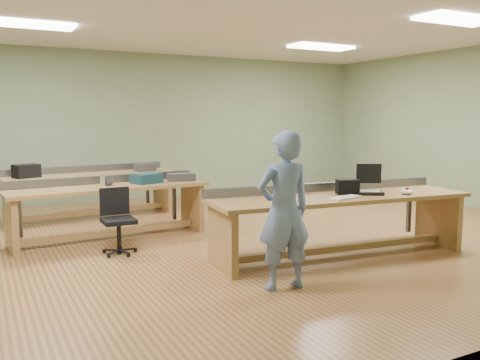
# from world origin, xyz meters

# --- Properties ---
(floor) EXTENTS (10.00, 10.00, 0.00)m
(floor) POSITION_xyz_m (0.00, 0.00, 0.00)
(floor) COLOR #9D6D3B
(floor) RESTS_ON ground
(ceiling) EXTENTS (10.00, 10.00, 0.00)m
(ceiling) POSITION_xyz_m (0.00, 0.00, 3.00)
(ceiling) COLOR silver
(ceiling) RESTS_ON wall_back
(wall_back) EXTENTS (10.00, 0.04, 3.00)m
(wall_back) POSITION_xyz_m (0.00, 4.00, 1.50)
(wall_back) COLOR gray
(wall_back) RESTS_ON floor
(wall_right) EXTENTS (0.04, 8.00, 3.00)m
(wall_right) POSITION_xyz_m (5.00, 0.00, 1.50)
(wall_right) COLOR gray
(wall_right) RESTS_ON floor
(fluor_panels) EXTENTS (6.20, 3.50, 0.03)m
(fluor_panels) POSITION_xyz_m (0.00, 0.00, 2.97)
(fluor_panels) COLOR white
(fluor_panels) RESTS_ON ceiling
(workbench_front) EXTENTS (3.32, 1.16, 0.86)m
(workbench_front) POSITION_xyz_m (0.63, -1.46, 0.57)
(workbench_front) COLOR #A77046
(workbench_front) RESTS_ON floor
(workbench_mid) EXTENTS (2.80, 0.97, 0.86)m
(workbench_mid) POSITION_xyz_m (-1.66, 0.70, 0.55)
(workbench_mid) COLOR #A77046
(workbench_mid) RESTS_ON floor
(workbench_back) EXTENTS (2.87, 1.07, 0.86)m
(workbench_back) POSITION_xyz_m (-1.58, 2.36, 0.55)
(workbench_back) COLOR #A77046
(workbench_back) RESTS_ON floor
(person) EXTENTS (0.60, 0.41, 1.57)m
(person) POSITION_xyz_m (-0.62, -2.19, 0.78)
(person) COLOR #6C80B0
(person) RESTS_ON floor
(laptop_base) EXTENTS (0.39, 0.38, 0.03)m
(laptop_base) POSITION_xyz_m (1.01, -1.57, 0.77)
(laptop_base) COLOR black
(laptop_base) RESTS_ON workbench_front
(laptop_screen) EXTENTS (0.27, 0.17, 0.24)m
(laptop_screen) POSITION_xyz_m (1.08, -1.47, 0.99)
(laptop_screen) COLOR black
(laptop_screen) RESTS_ON laptop_base
(keyboard) EXTENTS (0.46, 0.25, 0.03)m
(keyboard) POSITION_xyz_m (0.50, -1.73, 0.76)
(keyboard) COLOR silver
(keyboard) RESTS_ON workbench_front
(trackball_mouse) EXTENTS (0.18, 0.20, 0.07)m
(trackball_mouse) POSITION_xyz_m (1.40, -1.80, 0.79)
(trackball_mouse) COLOR white
(trackball_mouse) RESTS_ON workbench_front
(camera_bag) EXTENTS (0.31, 0.26, 0.18)m
(camera_bag) POSITION_xyz_m (0.78, -1.43, 0.84)
(camera_bag) COLOR black
(camera_bag) RESTS_ON workbench_front
(task_chair) EXTENTS (0.44, 0.44, 0.81)m
(task_chair) POSITION_xyz_m (-1.75, -0.12, 0.30)
(task_chair) COLOR black
(task_chair) RESTS_ON floor
(parts_bin_teal) EXTENTS (0.46, 0.40, 0.14)m
(parts_bin_teal) POSITION_xyz_m (-1.12, 0.72, 0.82)
(parts_bin_teal) COLOR #12323D
(parts_bin_teal) RESTS_ON workbench_mid
(parts_bin_grey) EXTENTS (0.43, 0.32, 0.11)m
(parts_bin_grey) POSITION_xyz_m (-0.57, 0.77, 0.80)
(parts_bin_grey) COLOR #323235
(parts_bin_grey) RESTS_ON workbench_mid
(mug) EXTENTS (0.16, 0.16, 0.10)m
(mug) POSITION_xyz_m (-1.65, 0.71, 0.80)
(mug) COLOR #323235
(mug) RESTS_ON workbench_mid
(drinks_can) EXTENTS (0.08, 0.08, 0.13)m
(drinks_can) POSITION_xyz_m (-1.75, 0.67, 0.82)
(drinks_can) COLOR silver
(drinks_can) RESTS_ON workbench_mid
(storage_box_back) EXTENTS (0.44, 0.38, 0.21)m
(storage_box_back) POSITION_xyz_m (-2.59, 2.21, 0.85)
(storage_box_back) COLOR black
(storage_box_back) RESTS_ON workbench_back
(tray_back) EXTENTS (0.37, 0.30, 0.13)m
(tray_back) POSITION_xyz_m (-0.65, 2.31, 0.81)
(tray_back) COLOR #323235
(tray_back) RESTS_ON workbench_back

